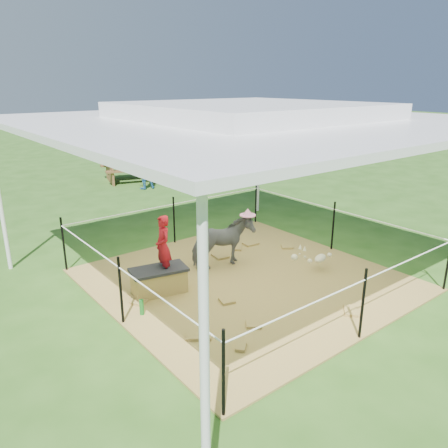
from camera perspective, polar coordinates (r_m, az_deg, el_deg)
ground at (r=7.44m, az=2.88°, el=-7.36°), size 90.00×90.00×0.00m
hay_patch at (r=7.44m, az=2.88°, el=-7.26°), size 4.60×4.60×0.03m
canopy_tent at (r=6.74m, az=3.25°, el=13.77°), size 6.30×6.30×2.90m
rope_fence at (r=7.19m, az=2.96°, el=-2.73°), size 4.54×4.54×1.00m
straw_bale at (r=6.98m, az=-8.47°, el=-7.46°), size 0.88×0.57×0.36m
dark_cloth at (r=6.89m, az=-8.55°, el=-5.92°), size 0.94×0.62×0.05m
woman at (r=6.76m, az=-8.00°, el=-2.11°), size 0.30×0.40×0.98m
green_bottle at (r=6.42m, az=-10.71°, el=-10.63°), size 0.07×0.07×0.23m
pony at (r=7.72m, az=-0.17°, el=-2.44°), size 1.16×0.69×0.92m
pink_hat at (r=7.55m, az=-0.17°, el=1.29°), size 0.29×0.29×0.13m
foal at (r=7.85m, az=12.48°, el=-4.20°), size 1.00×0.75×0.49m
trash_barrel at (r=13.67m, az=-2.94°, el=6.50°), size 0.73×0.73×0.92m
picnic_table_near at (r=15.19m, az=-11.86°, el=7.09°), size 2.25×1.87×0.81m
picnic_table_far at (r=17.15m, az=-3.56°, el=8.41°), size 1.95×1.79×0.66m
distant_person at (r=13.86m, az=-10.38°, el=7.07°), size 0.70×0.60×1.24m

